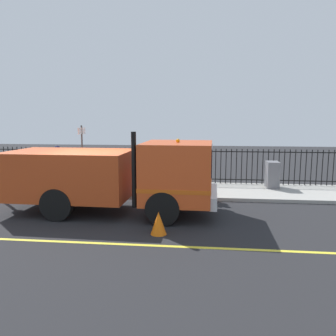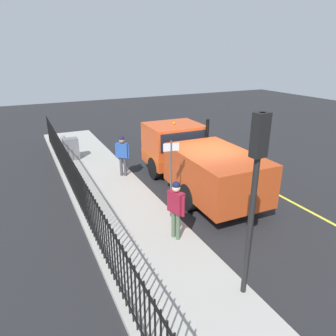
{
  "view_description": "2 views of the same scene",
  "coord_description": "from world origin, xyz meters",
  "px_view_note": "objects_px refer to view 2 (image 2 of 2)",
  "views": [
    {
      "loc": [
        -9.9,
        -3.56,
        2.96
      ],
      "look_at": [
        1.11,
        -2.33,
        1.31
      ],
      "focal_mm": 35.49,
      "sensor_mm": 36.0,
      "label": 1
    },
    {
      "loc": [
        6.07,
        9.02,
        5.23
      ],
      "look_at": [
        1.1,
        -1.17,
        0.93
      ],
      "focal_mm": 32.92,
      "sensor_mm": 36.0,
      "label": 2
    }
  ],
  "objects_px": {
    "worker_standing": "(122,152)",
    "traffic_light_near": "(256,173)",
    "pedestrian_distant": "(176,204)",
    "traffic_cone": "(211,163)",
    "street_sign": "(171,171)",
    "work_truck": "(193,157)",
    "utility_cabinet": "(71,149)"
  },
  "relations": [
    {
      "from": "work_truck",
      "to": "pedestrian_distant",
      "type": "relative_size",
      "value": 3.7
    },
    {
      "from": "worker_standing",
      "to": "street_sign",
      "type": "relative_size",
      "value": 0.69
    },
    {
      "from": "street_sign",
      "to": "work_truck",
      "type": "bearing_deg",
      "value": -134.3
    },
    {
      "from": "pedestrian_distant",
      "to": "traffic_cone",
      "type": "xyz_separation_m",
      "value": [
        -4.24,
        -4.6,
        -0.92
      ]
    },
    {
      "from": "traffic_cone",
      "to": "pedestrian_distant",
      "type": "bearing_deg",
      "value": 47.32
    },
    {
      "from": "utility_cabinet",
      "to": "street_sign",
      "type": "height_order",
      "value": "street_sign"
    },
    {
      "from": "traffic_light_near",
      "to": "street_sign",
      "type": "distance_m",
      "value": 3.98
    },
    {
      "from": "pedestrian_distant",
      "to": "work_truck",
      "type": "bearing_deg",
      "value": 126.41
    },
    {
      "from": "pedestrian_distant",
      "to": "traffic_light_near",
      "type": "height_order",
      "value": "traffic_light_near"
    },
    {
      "from": "utility_cabinet",
      "to": "traffic_cone",
      "type": "relative_size",
      "value": 1.81
    },
    {
      "from": "pedestrian_distant",
      "to": "street_sign",
      "type": "height_order",
      "value": "street_sign"
    },
    {
      "from": "traffic_light_near",
      "to": "street_sign",
      "type": "height_order",
      "value": "traffic_light_near"
    },
    {
      "from": "worker_standing",
      "to": "traffic_light_near",
      "type": "height_order",
      "value": "traffic_light_near"
    },
    {
      "from": "worker_standing",
      "to": "traffic_cone",
      "type": "height_order",
      "value": "worker_standing"
    },
    {
      "from": "work_truck",
      "to": "traffic_light_near",
      "type": "xyz_separation_m",
      "value": [
        2.01,
        5.78,
        1.72
      ]
    },
    {
      "from": "pedestrian_distant",
      "to": "street_sign",
      "type": "distance_m",
      "value": 1.36
    },
    {
      "from": "worker_standing",
      "to": "traffic_cone",
      "type": "relative_size",
      "value": 2.98
    },
    {
      "from": "traffic_cone",
      "to": "street_sign",
      "type": "relative_size",
      "value": 0.23
    },
    {
      "from": "pedestrian_distant",
      "to": "utility_cabinet",
      "type": "relative_size",
      "value": 1.65
    },
    {
      "from": "work_truck",
      "to": "traffic_light_near",
      "type": "relative_size",
      "value": 1.62
    },
    {
      "from": "street_sign",
      "to": "pedestrian_distant",
      "type": "bearing_deg",
      "value": 69.88
    },
    {
      "from": "traffic_light_near",
      "to": "utility_cabinet",
      "type": "relative_size",
      "value": 3.77
    },
    {
      "from": "traffic_cone",
      "to": "street_sign",
      "type": "xyz_separation_m",
      "value": [
        3.81,
        3.42,
        1.43
      ]
    },
    {
      "from": "work_truck",
      "to": "utility_cabinet",
      "type": "xyz_separation_m",
      "value": [
        3.89,
        -5.33,
        -0.62
      ]
    },
    {
      "from": "work_truck",
      "to": "worker_standing",
      "type": "relative_size",
      "value": 3.7
    },
    {
      "from": "pedestrian_distant",
      "to": "traffic_light_near",
      "type": "relative_size",
      "value": 0.44
    },
    {
      "from": "pedestrian_distant",
      "to": "utility_cabinet",
      "type": "xyz_separation_m",
      "value": [
        1.48,
        -8.53,
        -0.55
      ]
    },
    {
      "from": "worker_standing",
      "to": "pedestrian_distant",
      "type": "distance_m",
      "value": 5.28
    },
    {
      "from": "worker_standing",
      "to": "work_truck",
      "type": "bearing_deg",
      "value": -3.29
    },
    {
      "from": "work_truck",
      "to": "utility_cabinet",
      "type": "height_order",
      "value": "work_truck"
    },
    {
      "from": "work_truck",
      "to": "worker_standing",
      "type": "distance_m",
      "value": 3.06
    },
    {
      "from": "worker_standing",
      "to": "traffic_cone",
      "type": "xyz_separation_m",
      "value": [
        -4.08,
        0.68,
        -0.92
      ]
    }
  ]
}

